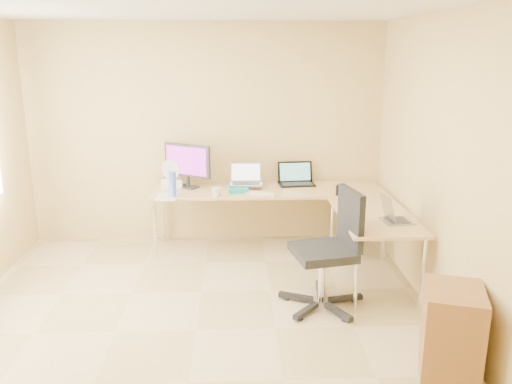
{
  "coord_description": "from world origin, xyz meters",
  "views": [
    {
      "loc": [
        0.35,
        -3.96,
        2.28
      ],
      "look_at": [
        0.55,
        1.1,
        0.9
      ],
      "focal_mm": 36.76,
      "sensor_mm": 36.0,
      "label": 1
    }
  ],
  "objects_px": {
    "mug": "(216,192)",
    "office_chair": "(323,255)",
    "laptop_black": "(297,174)",
    "monitor": "(187,166)",
    "desk_fan": "(172,174)",
    "laptop_center": "(246,174)",
    "laptop_return": "(398,211)",
    "desk_main": "(268,219)",
    "keyboard": "(259,193)",
    "cabinet": "(451,333)",
    "water_bottle": "(172,184)",
    "desk_return": "(373,249)"
  },
  "relations": [
    {
      "from": "laptop_black",
      "to": "office_chair",
      "type": "relative_size",
      "value": 0.38
    },
    {
      "from": "laptop_center",
      "to": "laptop_return",
      "type": "xyz_separation_m",
      "value": [
        1.38,
        -1.26,
        -0.06
      ]
    },
    {
      "from": "desk_main",
      "to": "desk_return",
      "type": "xyz_separation_m",
      "value": [
        0.98,
        -1.0,
        0.0
      ]
    },
    {
      "from": "water_bottle",
      "to": "laptop_return",
      "type": "xyz_separation_m",
      "value": [
        2.19,
        -0.94,
        -0.04
      ]
    },
    {
      "from": "mug",
      "to": "office_chair",
      "type": "height_order",
      "value": "office_chair"
    },
    {
      "from": "laptop_black",
      "to": "mug",
      "type": "xyz_separation_m",
      "value": [
        -0.94,
        -0.45,
        -0.08
      ]
    },
    {
      "from": "monitor",
      "to": "keyboard",
      "type": "bearing_deg",
      "value": 9.4
    },
    {
      "from": "desk_main",
      "to": "laptop_black",
      "type": "xyz_separation_m",
      "value": [
        0.34,
        0.18,
        0.5
      ]
    },
    {
      "from": "desk_return",
      "to": "office_chair",
      "type": "height_order",
      "value": "office_chair"
    },
    {
      "from": "monitor",
      "to": "laptop_center",
      "type": "relative_size",
      "value": 1.63
    },
    {
      "from": "monitor",
      "to": "laptop_return",
      "type": "bearing_deg",
      "value": -3.17
    },
    {
      "from": "monitor",
      "to": "desk_fan",
      "type": "height_order",
      "value": "monitor"
    },
    {
      "from": "cabinet",
      "to": "keyboard",
      "type": "bearing_deg",
      "value": 135.24
    },
    {
      "from": "desk_fan",
      "to": "laptop_black",
      "type": "bearing_deg",
      "value": 16.29
    },
    {
      "from": "desk_fan",
      "to": "cabinet",
      "type": "xyz_separation_m",
      "value": [
        2.25,
        -2.79,
        -0.52
      ]
    },
    {
      "from": "desk_return",
      "to": "monitor",
      "type": "height_order",
      "value": "monitor"
    },
    {
      "from": "laptop_black",
      "to": "keyboard",
      "type": "xyz_separation_m",
      "value": [
        -0.47,
        -0.39,
        -0.12
      ]
    },
    {
      "from": "desk_main",
      "to": "office_chair",
      "type": "height_order",
      "value": "office_chair"
    },
    {
      "from": "laptop_center",
      "to": "desk_fan",
      "type": "height_order",
      "value": "same"
    },
    {
      "from": "monitor",
      "to": "laptop_return",
      "type": "height_order",
      "value": "monitor"
    },
    {
      "from": "desk_main",
      "to": "keyboard",
      "type": "xyz_separation_m",
      "value": [
        -0.12,
        -0.2,
        0.37
      ]
    },
    {
      "from": "desk_return",
      "to": "cabinet",
      "type": "relative_size",
      "value": 1.95
    },
    {
      "from": "desk_return",
      "to": "keyboard",
      "type": "distance_m",
      "value": 1.41
    },
    {
      "from": "keyboard",
      "to": "mug",
      "type": "distance_m",
      "value": 0.48
    },
    {
      "from": "laptop_black",
      "to": "laptop_return",
      "type": "xyz_separation_m",
      "value": [
        0.78,
        -1.42,
        -0.03
      ]
    },
    {
      "from": "laptop_return",
      "to": "office_chair",
      "type": "xyz_separation_m",
      "value": [
        -0.73,
        -0.22,
        -0.34
      ]
    },
    {
      "from": "laptop_black",
      "to": "keyboard",
      "type": "bearing_deg",
      "value": -145.89
    },
    {
      "from": "monitor",
      "to": "keyboard",
      "type": "xyz_separation_m",
      "value": [
        0.81,
        -0.3,
        -0.25
      ]
    },
    {
      "from": "keyboard",
      "to": "cabinet",
      "type": "height_order",
      "value": "keyboard"
    },
    {
      "from": "desk_main",
      "to": "water_bottle",
      "type": "xyz_separation_m",
      "value": [
        -1.06,
        -0.3,
        0.51
      ]
    },
    {
      "from": "cabinet",
      "to": "desk_main",
      "type": "bearing_deg",
      "value": 131.1
    },
    {
      "from": "laptop_center",
      "to": "water_bottle",
      "type": "relative_size",
      "value": 1.3
    },
    {
      "from": "monitor",
      "to": "desk_fan",
      "type": "bearing_deg",
      "value": -178.24
    },
    {
      "from": "monitor",
      "to": "keyboard",
      "type": "relative_size",
      "value": 1.52
    },
    {
      "from": "desk_fan",
      "to": "laptop_return",
      "type": "distance_m",
      "value": 2.67
    },
    {
      "from": "mug",
      "to": "laptop_return",
      "type": "height_order",
      "value": "laptop_return"
    },
    {
      "from": "laptop_center",
      "to": "cabinet",
      "type": "bearing_deg",
      "value": -61.88
    },
    {
      "from": "laptop_black",
      "to": "cabinet",
      "type": "relative_size",
      "value": 0.62
    },
    {
      "from": "laptop_center",
      "to": "cabinet",
      "type": "xyz_separation_m",
      "value": [
        1.38,
        -2.61,
        -0.54
      ]
    },
    {
      "from": "laptop_center",
      "to": "laptop_black",
      "type": "bearing_deg",
      "value": 15.16
    },
    {
      "from": "desk_return",
      "to": "water_bottle",
      "type": "xyz_separation_m",
      "value": [
        -2.04,
        0.7,
        0.51
      ]
    },
    {
      "from": "desk_main",
      "to": "laptop_center",
      "type": "relative_size",
      "value": 7.14
    },
    {
      "from": "desk_main",
      "to": "laptop_return",
      "type": "height_order",
      "value": "laptop_return"
    },
    {
      "from": "keyboard",
      "to": "water_bottle",
      "type": "distance_m",
      "value": 0.95
    },
    {
      "from": "desk_main",
      "to": "mug",
      "type": "bearing_deg",
      "value": -155.68
    },
    {
      "from": "cabinet",
      "to": "office_chair",
      "type": "bearing_deg",
      "value": 140.42
    },
    {
      "from": "desk_main",
      "to": "desk_fan",
      "type": "distance_m",
      "value": 1.25
    },
    {
      "from": "laptop_center",
      "to": "laptop_return",
      "type": "height_order",
      "value": "laptop_center"
    },
    {
      "from": "laptop_center",
      "to": "laptop_black",
      "type": "height_order",
      "value": "laptop_center"
    },
    {
      "from": "laptop_return",
      "to": "desk_return",
      "type": "bearing_deg",
      "value": 26.12
    }
  ]
}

